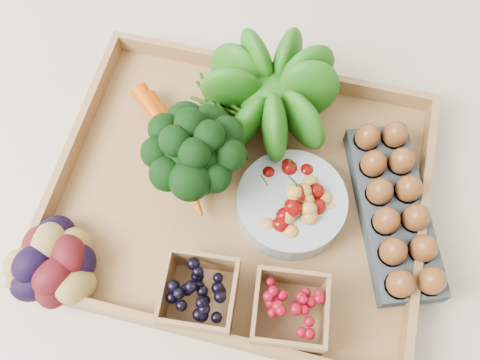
% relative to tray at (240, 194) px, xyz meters
% --- Properties ---
extents(ground, '(4.00, 4.00, 0.00)m').
position_rel_tray_xyz_m(ground, '(0.00, 0.00, -0.01)').
color(ground, beige).
rests_on(ground, ground).
extents(tray, '(0.55, 0.45, 0.01)m').
position_rel_tray_xyz_m(tray, '(0.00, 0.00, 0.00)').
color(tray, '#A27544').
rests_on(tray, ground).
extents(carrots, '(0.19, 0.13, 0.04)m').
position_rel_tray_xyz_m(carrots, '(-0.12, 0.05, 0.03)').
color(carrots, '#D44500').
rests_on(carrots, tray).
extents(lettuce, '(0.14, 0.14, 0.14)m').
position_rel_tray_xyz_m(lettuce, '(0.02, 0.15, 0.08)').
color(lettuce, '#14540D').
rests_on(lettuce, tray).
extents(broccoli, '(0.15, 0.15, 0.12)m').
position_rel_tray_xyz_m(broccoli, '(-0.06, 0.00, 0.07)').
color(broccoli, black).
rests_on(broccoli, tray).
extents(cherry_bowl, '(0.16, 0.16, 0.04)m').
position_rel_tray_xyz_m(cherry_bowl, '(0.08, -0.01, 0.03)').
color(cherry_bowl, '#8C9EA5').
rests_on(cherry_bowl, tray).
extents(egg_carton, '(0.18, 0.29, 0.03)m').
position_rel_tray_xyz_m(egg_carton, '(0.23, 0.02, 0.02)').
color(egg_carton, '#333A41').
rests_on(egg_carton, tray).
extents(potatoes, '(0.16, 0.16, 0.09)m').
position_rel_tray_xyz_m(potatoes, '(-0.22, -0.18, 0.05)').
color(potatoes, '#3C090D').
rests_on(potatoes, tray).
extents(punnet_blackberry, '(0.11, 0.11, 0.07)m').
position_rel_tray_xyz_m(punnet_blackberry, '(-0.01, -0.17, 0.04)').
color(punnet_blackberry, black).
rests_on(punnet_blackberry, tray).
extents(punnet_raspberry, '(0.11, 0.11, 0.07)m').
position_rel_tray_xyz_m(punnet_raspberry, '(0.11, -0.17, 0.04)').
color(punnet_raspberry, maroon).
rests_on(punnet_raspberry, tray).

